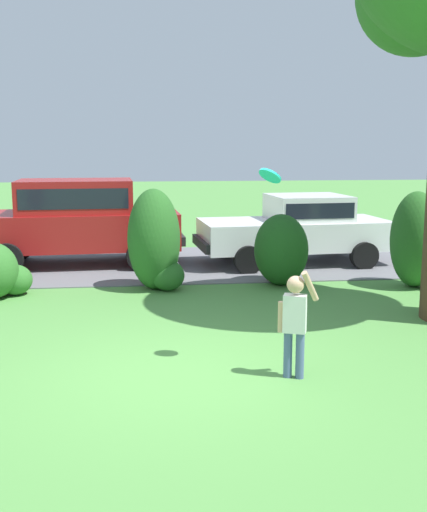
# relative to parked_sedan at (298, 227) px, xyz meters

# --- Properties ---
(ground_plane) EXTENTS (80.00, 80.00, 0.00)m
(ground_plane) POSITION_rel_parked_sedan_xyz_m (-3.23, -6.69, -0.85)
(ground_plane) COLOR #518E42
(driveway_strip) EXTENTS (28.00, 4.40, 0.02)m
(driveway_strip) POSITION_rel_parked_sedan_xyz_m (-3.23, 0.23, -0.84)
(driveway_strip) COLOR slate
(driveway_strip) RESTS_ON ground
(shrub_centre) EXTENTS (1.05, 1.10, 1.89)m
(shrub_centre) POSITION_rel_parked_sedan_xyz_m (-3.29, -2.21, 0.03)
(shrub_centre) COLOR #286023
(shrub_centre) RESTS_ON ground
(shrub_centre_right) EXTENTS (1.03, 1.23, 1.37)m
(shrub_centre_right) POSITION_rel_parked_sedan_xyz_m (-0.88, -2.12, -0.16)
(shrub_centre_right) COLOR #1E511C
(shrub_centre_right) RESTS_ON ground
(shrub_far_end) EXTENTS (0.93, 1.09, 1.83)m
(shrub_far_end) POSITION_rel_parked_sedan_xyz_m (1.62, -2.61, 0.02)
(shrub_far_end) COLOR #286023
(shrub_far_end) RESTS_ON ground
(parked_sedan) EXTENTS (4.52, 2.33, 1.56)m
(parked_sedan) POSITION_rel_parked_sedan_xyz_m (0.00, 0.00, 0.00)
(parked_sedan) COLOR white
(parked_sedan) RESTS_ON ground
(parked_suv) EXTENTS (4.78, 2.27, 1.92)m
(parked_suv) POSITION_rel_parked_sedan_xyz_m (-4.98, 0.37, 0.23)
(parked_suv) COLOR maroon
(parked_suv) RESTS_ON ground
(child_thrower) EXTENTS (0.48, 0.24, 1.29)m
(child_thrower) POSITION_rel_parked_sedan_xyz_m (-1.82, -6.96, -0.13)
(child_thrower) COLOR #4C608C
(child_thrower) RESTS_ON ground
(frisbee) EXTENTS (0.30, 0.27, 0.25)m
(frisbee) POSITION_rel_parked_sedan_xyz_m (-2.05, -6.54, 1.47)
(frisbee) COLOR #1EB7B2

